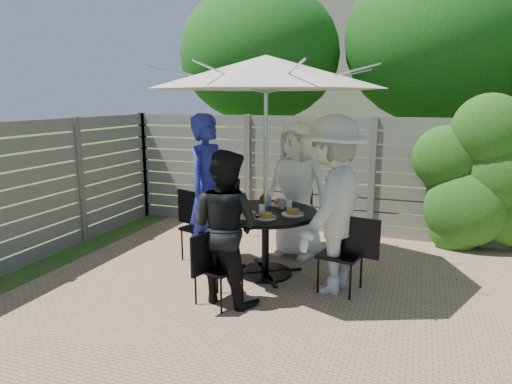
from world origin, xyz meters
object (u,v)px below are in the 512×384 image
(person_front, at_px, (225,227))
(glass_back, at_px, (269,200))
(glass_front, at_px, (262,211))
(bicycle, at_px, (216,202))
(chair_right, at_px, (341,269))
(plate_right, at_px, (293,213))
(person_back, at_px, (297,190))
(person_left, at_px, (209,190))
(coffee_cup, at_px, (282,203))
(chair_back, at_px, (300,235))
(chair_left, at_px, (202,241))
(umbrella, at_px, (266,72))
(chair_front, at_px, (218,282))
(plate_left, at_px, (240,205))
(syrup_jug, at_px, (263,203))
(plate_front, at_px, (249,215))
(glass_right, at_px, (289,206))
(plate_extra, at_px, (266,216))
(person_right, at_px, (332,205))
(plate_back, at_px, (280,203))
(patio_table, at_px, (265,231))

(person_front, relative_size, glass_back, 11.49)
(glass_front, xyz_separation_m, bicycle, (-1.44, 1.87, -0.42))
(chair_right, bearing_deg, plate_right, -0.74)
(person_back, xyz_separation_m, person_left, (-0.98, -0.65, 0.05))
(person_front, height_order, coffee_cup, person_front)
(chair_back, xyz_separation_m, chair_left, (-1.13, -0.76, 0.02))
(umbrella, bearing_deg, chair_back, 78.76)
(person_back, xyz_separation_m, chair_front, (-0.35, -1.76, -0.66))
(umbrella, distance_m, plate_right, 1.60)
(plate_left, height_order, syrup_jug, syrup_jug)
(chair_left, distance_m, plate_front, 1.17)
(glass_right, bearing_deg, plate_extra, -112.39)
(chair_left, xyz_separation_m, chair_right, (1.89, -0.38, -0.01))
(person_left, xyz_separation_m, plate_front, (0.74, -0.52, -0.14))
(person_right, bearing_deg, chair_left, -90.06)
(glass_front, bearing_deg, coffee_cup, 79.31)
(chair_left, relative_size, person_left, 0.47)
(chair_back, bearing_deg, person_right, 38.72)
(plate_front, relative_size, glass_right, 1.86)
(glass_right, height_order, coffee_cup, glass_right)
(umbrella, xyz_separation_m, glass_front, (0.05, -0.28, -1.52))
(chair_right, xyz_separation_m, plate_back, (-0.88, 0.54, 0.56))
(syrup_jug, xyz_separation_m, bicycle, (-1.34, 1.54, -0.43))
(plate_right, height_order, syrup_jug, syrup_jug)
(plate_back, distance_m, glass_right, 0.37)
(umbrella, xyz_separation_m, person_left, (-0.81, 0.16, -1.42))
(person_right, height_order, plate_left, person_right)
(chair_left, xyz_separation_m, plate_right, (1.30, -0.26, 0.55))
(chair_back, distance_m, plate_back, 0.83)
(person_right, bearing_deg, person_left, -90.00)
(chair_left, xyz_separation_m, plate_extra, (1.06, -0.52, 0.55))
(plate_back, bearing_deg, person_back, 78.73)
(plate_left, relative_size, plate_front, 1.00)
(chair_back, xyz_separation_m, plate_front, (-0.26, -1.30, 0.57))
(chair_right, relative_size, syrup_jug, 5.48)
(plate_right, bearing_deg, person_left, 168.73)
(bicycle, bearing_deg, glass_right, -61.76)
(chair_left, xyz_separation_m, syrup_jug, (0.90, -0.13, 0.61))
(patio_table, relative_size, chair_back, 1.70)
(person_front, height_order, syrup_jug, person_front)
(plate_right, height_order, glass_right, glass_right)
(chair_right, bearing_deg, bicycle, -26.87)
(chair_back, bearing_deg, person_front, -2.00)
(plate_front, relative_size, plate_extra, 1.08)
(glass_back, height_order, coffee_cup, glass_back)
(person_back, bearing_deg, plate_back, -90.00)
(glass_front, bearing_deg, person_left, 153.21)
(chair_left, distance_m, plate_back, 1.17)
(plate_back, relative_size, glass_right, 1.86)
(plate_right, relative_size, bicycle, 0.15)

